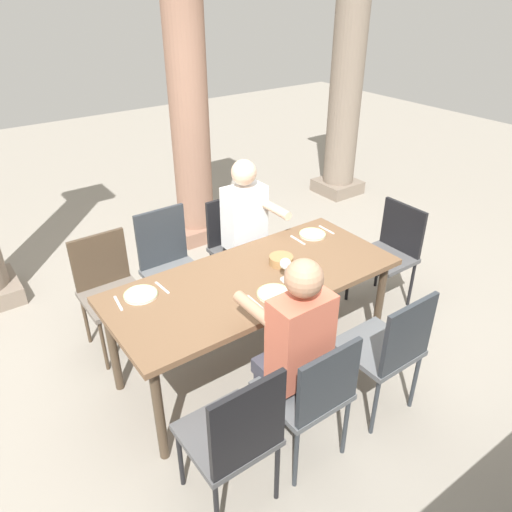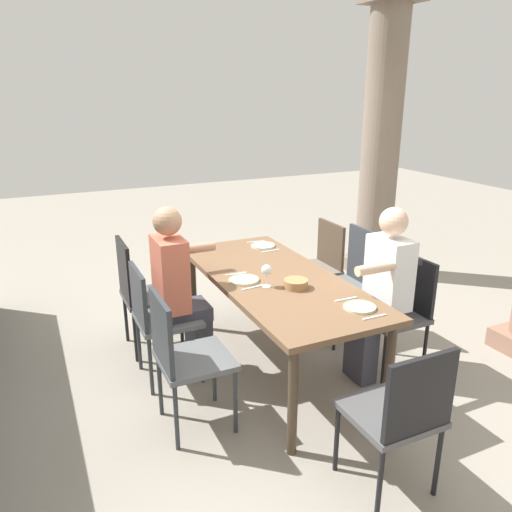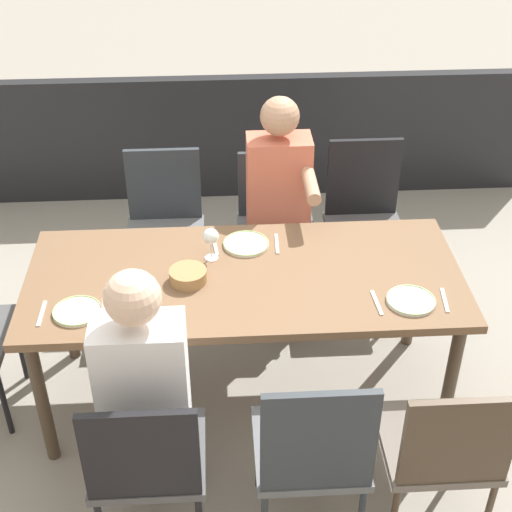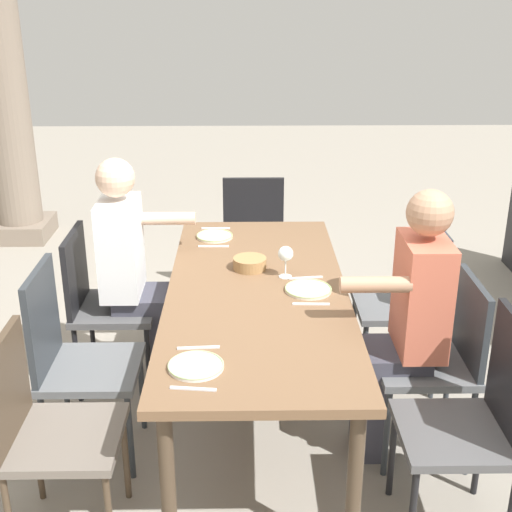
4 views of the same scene
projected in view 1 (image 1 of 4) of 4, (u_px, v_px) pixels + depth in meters
The scene contains 24 objects.
ground_plane at pixel (255, 362), 3.67m from camera, with size 16.00×16.00×0.00m, color gray.
dining_table at pixel (254, 286), 3.33m from camera, with size 2.00×0.86×0.76m.
chair_west_north at pixel (109, 286), 3.64m from camera, with size 0.44×0.44×0.89m.
chair_west_south at pixel (235, 434), 2.43m from camera, with size 0.44×0.44×0.95m.
chair_mid_north at pixel (170, 262), 3.89m from camera, with size 0.44×0.44×0.96m.
chair_mid_south at pixel (311, 391), 2.70m from camera, with size 0.44×0.44×0.89m.
chair_east_north at pixel (236, 242), 4.21m from camera, with size 0.44×0.44×0.90m.
chair_east_south at pixel (389, 346), 3.02m from camera, with size 0.44×0.44×0.93m.
chair_head_east at pixel (390, 249), 4.13m from camera, with size 0.44×0.44×0.89m.
diner_woman_green at pixel (292, 350), 2.74m from camera, with size 0.35×0.49×1.31m.
diner_man_white at pixel (249, 233), 3.99m from camera, with size 0.35×0.49×1.30m.
stone_column_centre at pixel (189, 106), 4.76m from camera, with size 0.50×0.50×2.89m.
stone_column_far at pixel (347, 76), 5.82m from camera, with size 0.51×0.51×3.01m.
plate_0 at pixel (141, 295), 3.10m from camera, with size 0.22×0.22×0.02m.
fork_0 at pixel (118, 303), 3.02m from camera, with size 0.02×0.17×0.01m, color silver.
spoon_0 at pixel (162, 288), 3.18m from camera, with size 0.02×0.17×0.01m, color silver.
plate_1 at pixel (274, 294), 3.11m from camera, with size 0.22×0.22×0.02m.
wine_glass_1 at pixel (285, 264), 3.21m from camera, with size 0.08×0.08×0.16m.
fork_1 at pixel (255, 302), 3.03m from camera, with size 0.02×0.17×0.01m, color silver.
spoon_1 at pixel (292, 287), 3.19m from camera, with size 0.02×0.17×0.01m, color silver.
plate_2 at pixel (312, 234), 3.82m from camera, with size 0.21×0.21×0.02m.
fork_2 at pixel (298, 240), 3.75m from camera, with size 0.02×0.17×0.01m, color silver.
spoon_2 at pixel (326, 230), 3.90m from camera, with size 0.02×0.17×0.01m, color silver.
bread_basket at pixel (281, 260), 3.43m from camera, with size 0.17×0.17×0.06m, color #9E7547.
Camera 1 is at (-1.62, -2.26, 2.53)m, focal length 34.24 mm.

